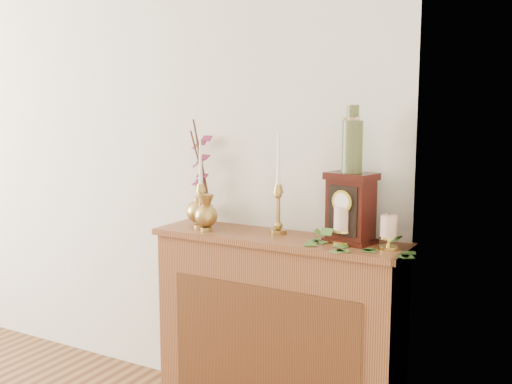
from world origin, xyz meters
The scene contains 10 objects.
console_shelf centered at (1.40, 2.10, 0.44)m, with size 1.24×0.34×0.93m.
candlestick_left centered at (0.99, 2.06, 1.08)m, with size 0.08×0.08×0.46m.
candlestick_center centered at (1.38, 2.14, 1.09)m, with size 0.08×0.08×0.49m.
bud_vase centered at (1.05, 2.02, 1.02)m, with size 0.11×0.11×0.18m.
ginger_jar centered at (0.91, 2.18, 1.17)m, with size 0.22×0.24×0.54m.
pillar_candle_left centered at (1.74, 2.08, 1.03)m, with size 0.10×0.10×0.18m.
pillar_candle_right centered at (1.94, 2.09, 1.01)m, with size 0.08×0.08×0.16m.
ivy_garland centered at (1.80, 2.01, 0.94)m, with size 0.49×0.22×0.09m.
mantel_clock centered at (1.75, 2.13, 1.09)m, with size 0.24×0.19×0.32m.
ceramic_vase centered at (1.75, 2.13, 1.38)m, with size 0.09×0.09×0.30m.
Camera 1 is at (2.68, -0.36, 1.54)m, focal length 42.00 mm.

